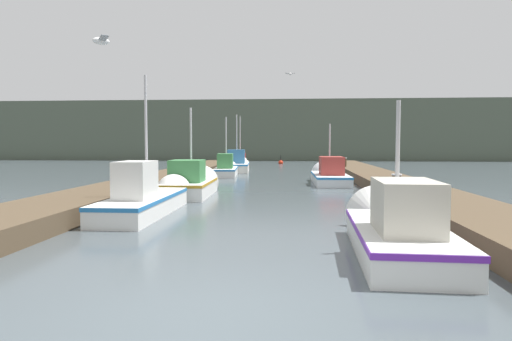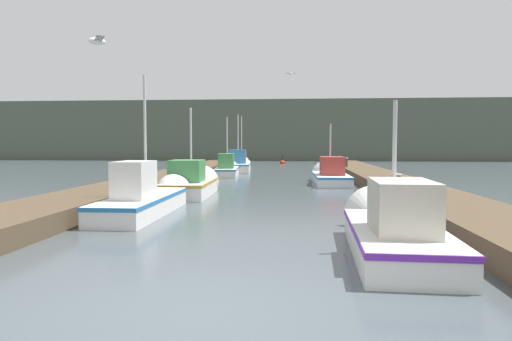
{
  "view_description": "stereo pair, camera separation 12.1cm",
  "coord_description": "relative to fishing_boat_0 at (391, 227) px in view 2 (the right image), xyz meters",
  "views": [
    {
      "loc": [
        0.99,
        -5.28,
        2.08
      ],
      "look_at": [
        -0.48,
        13.5,
        0.93
      ],
      "focal_mm": 32.0,
      "sensor_mm": 36.0,
      "label": 1
    },
    {
      "loc": [
        1.11,
        -5.27,
        2.08
      ],
      "look_at": [
        -0.48,
        13.5,
        0.93
      ],
      "focal_mm": 32.0,
      "sensor_mm": 36.0,
      "label": 2
    }
  ],
  "objects": [
    {
      "name": "channel_buoy",
      "position": [
        -3.08,
        35.92,
        -0.29
      ],
      "size": [
        0.46,
        0.46,
        0.96
      ],
      "color": "red",
      "rests_on": "ground_plane"
    },
    {
      "name": "fishing_boat_2",
      "position": [
        -6.0,
        8.91,
        0.03
      ],
      "size": [
        1.75,
        4.76,
        3.94
      ],
      "rotation": [
        0.0,
        0.0,
        0.03
      ],
      "color": "silver",
      "rests_on": "ground_plane"
    },
    {
      "name": "fishing_boat_4",
      "position": [
        -6.18,
        19.73,
        0.0
      ],
      "size": [
        1.69,
        5.11,
        4.07
      ],
      "rotation": [
        0.0,
        0.0,
        0.08
      ],
      "color": "silver",
      "rests_on": "ground_plane"
    },
    {
      "name": "distant_shore_ridge",
      "position": [
        -3.01,
        51.3,
        3.11
      ],
      "size": [
        120.0,
        16.0,
        7.08
      ],
      "color": "#4C5647",
      "rests_on": "ground_plane"
    },
    {
      "name": "fishing_boat_0",
      "position": [
        0.0,
        0.0,
        0.0
      ],
      "size": [
        1.78,
        5.26,
        3.36
      ],
      "rotation": [
        0.0,
        0.0,
        -0.04
      ],
      "color": "silver",
      "rests_on": "ground_plane"
    },
    {
      "name": "fishing_boat_5",
      "position": [
        -6.03,
        24.18,
        0.03
      ],
      "size": [
        2.05,
        5.28,
        4.64
      ],
      "rotation": [
        0.0,
        0.0,
        0.07
      ],
      "color": "silver",
      "rests_on": "ground_plane"
    },
    {
      "name": "fishing_boat_6",
      "position": [
        -6.39,
        29.52,
        -0.06
      ],
      "size": [
        1.95,
        5.7,
        4.73
      ],
      "rotation": [
        0.0,
        0.0,
        0.1
      ],
      "color": "silver",
      "rests_on": "ground_plane"
    },
    {
      "name": "fishing_boat_1",
      "position": [
        -6.29,
        4.3,
        0.01
      ],
      "size": [
        1.44,
        5.97,
        4.45
      ],
      "rotation": [
        0.0,
        0.0,
        0.0
      ],
      "color": "silver",
      "rests_on": "ground_plane"
    },
    {
      "name": "mooring_piling_0",
      "position": [
        1.39,
        5.94,
        0.12
      ],
      "size": [
        0.33,
        0.33,
        1.07
      ],
      "color": "#473523",
      "rests_on": "ground_plane"
    },
    {
      "name": "seagull_lead",
      "position": [
        -2.12,
        15.49,
        5.32
      ],
      "size": [
        0.56,
        0.31,
        0.12
      ],
      "rotation": [
        0.0,
        0.0,
        3.4
      ],
      "color": "white"
    },
    {
      "name": "seagull_1",
      "position": [
        -5.15,
        -1.72,
        3.33
      ],
      "size": [
        0.43,
        0.51,
        0.12
      ],
      "rotation": [
        0.0,
        0.0,
        2.23
      ],
      "color": "white"
    },
    {
      "name": "mooring_piling_1",
      "position": [
        1.48,
        21.51,
        0.13
      ],
      "size": [
        0.35,
        0.35,
        1.1
      ],
      "color": "#473523",
      "rests_on": "ground_plane"
    },
    {
      "name": "dock_left",
      "position": [
        -8.45,
        12.18,
        -0.18
      ],
      "size": [
        2.38,
        40.0,
        0.5
      ],
      "color": "#4C3D2B",
      "rests_on": "ground_plane"
    },
    {
      "name": "dock_right",
      "position": [
        2.44,
        12.18,
        -0.18
      ],
      "size": [
        2.38,
        40.0,
        0.5
      ],
      "color": "#4C3D2B",
      "rests_on": "ground_plane"
    },
    {
      "name": "mooring_piling_2",
      "position": [
        -7.47,
        32.87,
        0.23
      ],
      "size": [
        0.34,
        0.34,
        1.31
      ],
      "color": "#473523",
      "rests_on": "ground_plane"
    },
    {
      "name": "fishing_boat_3",
      "position": [
        -0.07,
        14.83,
        -0.02
      ],
      "size": [
        1.73,
        5.9,
        3.58
      ],
      "rotation": [
        0.0,
        0.0,
        0.01
      ],
      "color": "silver",
      "rests_on": "ground_plane"
    },
    {
      "name": "ground_plane",
      "position": [
        -3.01,
        -3.82,
        -0.43
      ],
      "size": [
        200.0,
        200.0,
        0.0
      ],
      "color": "#424C51"
    }
  ]
}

